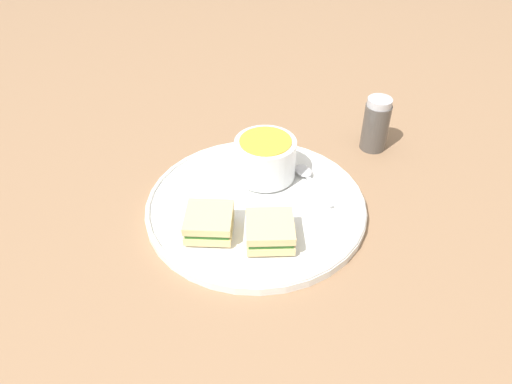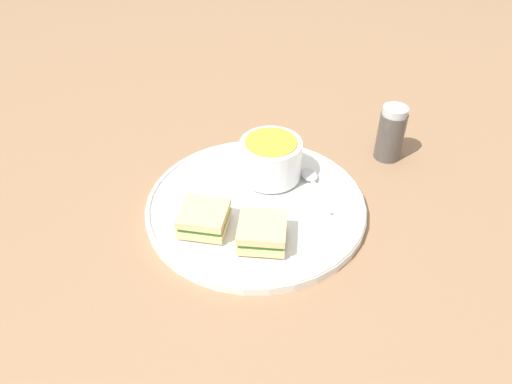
# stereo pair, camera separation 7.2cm
# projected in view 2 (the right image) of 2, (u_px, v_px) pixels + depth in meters

# --- Properties ---
(ground_plane) EXTENTS (2.40, 2.40, 0.00)m
(ground_plane) POSITION_uv_depth(u_px,v_px,m) (256.00, 210.00, 0.74)
(ground_plane) COLOR #8E6B4C
(plate) EXTENTS (0.32, 0.32, 0.02)m
(plate) POSITION_uv_depth(u_px,v_px,m) (256.00, 205.00, 0.73)
(plate) COLOR white
(plate) RESTS_ON ground_plane
(soup_bowl) EXTENTS (0.09, 0.09, 0.06)m
(soup_bowl) POSITION_uv_depth(u_px,v_px,m) (271.00, 158.00, 0.76)
(soup_bowl) COLOR white
(soup_bowl) RESTS_ON plate
(spoon) EXTENTS (0.11, 0.03, 0.01)m
(spoon) POSITION_uv_depth(u_px,v_px,m) (311.00, 178.00, 0.77)
(spoon) COLOR silver
(spoon) RESTS_ON plate
(sandwich_half_near) EXTENTS (0.08, 0.08, 0.03)m
(sandwich_half_near) POSITION_uv_depth(u_px,v_px,m) (204.00, 218.00, 0.68)
(sandwich_half_near) COLOR #DBBC7F
(sandwich_half_near) RESTS_ON plate
(sandwich_half_far) EXTENTS (0.08, 0.07, 0.03)m
(sandwich_half_far) POSITION_uv_depth(u_px,v_px,m) (260.00, 232.00, 0.66)
(sandwich_half_far) COLOR #DBBC7F
(sandwich_half_far) RESTS_ON plate
(salt_shaker) EXTENTS (0.04, 0.04, 0.09)m
(salt_shaker) POSITION_uv_depth(u_px,v_px,m) (391.00, 133.00, 0.82)
(salt_shaker) COLOR #4C4742
(salt_shaker) RESTS_ON ground_plane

